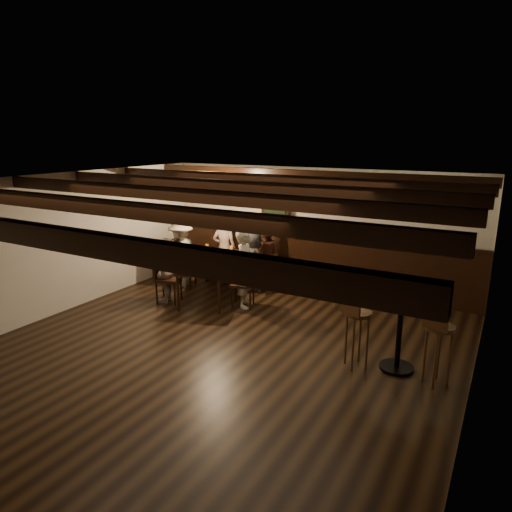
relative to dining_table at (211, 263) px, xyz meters
The scene contains 27 objects.
room 1.25m from the dining_table, 13.15° to the left, with size 7.00×7.00×7.00m.
dining_table is the anchor object (origin of this frame).
chair_left_near 0.92m from the dining_table, 167.83° to the left, with size 0.56×0.56×0.96m.
chair_left_far 0.92m from the dining_table, 128.16° to the right, with size 0.55×0.55×0.94m.
chair_right_near 0.93m from the dining_table, 51.86° to the left, with size 0.53×0.53×0.90m.
chair_right_far 0.93m from the dining_table, 12.22° to the right, with size 0.52×0.52×0.90m.
person_bench_left 1.27m from the dining_table, 154.82° to the left, with size 0.61×0.39×1.24m, color #252628.
person_bench_centre 1.05m from the dining_table, 109.82° to the left, with size 0.50×0.33×1.36m, color gray.
person_bench_right 1.27m from the dining_table, 64.82° to the left, with size 0.61×0.48×1.26m, color #54291C.
person_left_near 0.88m from the dining_table, 168.86° to the left, with size 0.90×0.52×1.39m, color #A89D8E.
person_left_far 0.88m from the dining_table, 129.21° to the right, with size 0.69×0.29×1.18m, color gray.
person_right_near 0.88m from the dining_table, 50.79° to the left, with size 0.59×0.39×1.22m, color #28292B.
person_right_far 0.88m from the dining_table, 11.14° to the right, with size 0.52×0.34×1.43m, color #ACA591.
pint_a 0.76m from the dining_table, 131.63° to the left, with size 0.07×0.07×0.14m, color #BF7219.
pint_b 0.71m from the dining_table, 88.79° to the left, with size 0.07×0.07×0.14m, color #BF7219.
pint_c 0.34m from the dining_table, behind, with size 0.07×0.07×0.14m, color #BF7219.
pint_d 0.38m from the dining_table, 53.51° to the left, with size 0.07×0.07×0.14m, color silver.
pint_e 0.52m from the dining_table, 96.23° to the right, with size 0.07×0.07×0.14m, color #BF7219.
pint_f 0.60m from the dining_table, 50.19° to the right, with size 0.07×0.07×0.14m, color silver.
pint_g 0.81m from the dining_table, 66.60° to the right, with size 0.07×0.07×0.14m, color #BF7219.
plate_near 0.72m from the dining_table, 82.27° to the right, with size 0.24×0.24×0.01m, color white.
plate_far 0.36m from the dining_table, 39.21° to the right, with size 0.24×0.24×0.01m, color white.
condiment_caddy 0.13m from the dining_table, 70.18° to the right, with size 0.15×0.10×0.12m, color black.
candle 0.33m from the dining_table, 88.02° to the left, with size 0.05×0.05×0.05m, color beige.
high_top_table 3.95m from the dining_table, 17.06° to the right, with size 0.61×0.61×1.09m.
bar_stool_left 3.56m from the dining_table, 22.62° to the right, with size 0.38×0.40×1.10m.
bar_stool_right 4.48m from the dining_table, 17.09° to the right, with size 0.37×0.39×1.10m.
Camera 1 is at (3.43, -4.89, 2.99)m, focal length 32.00 mm.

